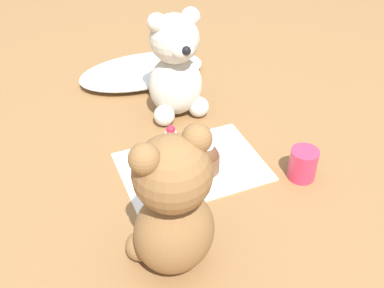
% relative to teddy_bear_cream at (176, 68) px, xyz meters
% --- Properties ---
extents(ground_plane, '(4.00, 4.00, 0.00)m').
position_rel_teddy_bear_cream_xyz_m(ground_plane, '(-0.04, -0.19, -0.11)').
color(ground_plane, olive).
extents(knitted_placemat, '(0.27, 0.19, 0.01)m').
position_rel_teddy_bear_cream_xyz_m(knitted_placemat, '(-0.04, -0.19, -0.11)').
color(knitted_placemat, silver).
rests_on(knitted_placemat, ground_plane).
extents(tulle_cloth, '(0.31, 0.17, 0.04)m').
position_rel_teddy_bear_cream_xyz_m(tulle_cloth, '(-0.02, 0.18, -0.09)').
color(tulle_cloth, white).
rests_on(tulle_cloth, ground_plane).
extents(teddy_bear_cream, '(0.12, 0.12, 0.23)m').
position_rel_teddy_bear_cream_xyz_m(teddy_bear_cream, '(0.00, 0.00, 0.00)').
color(teddy_bear_cream, beige).
rests_on(teddy_bear_cream, ground_plane).
extents(teddy_bear_tan, '(0.14, 0.13, 0.24)m').
position_rel_teddy_bear_cream_xyz_m(teddy_bear_tan, '(-0.15, -0.38, 0.00)').
color(teddy_bear_tan, olive).
rests_on(teddy_bear_tan, ground_plane).
extents(cupcake_near_cream_bear, '(0.05, 0.05, 0.06)m').
position_rel_teddy_bear_cream_xyz_m(cupcake_near_cream_bear, '(-0.06, -0.14, -0.08)').
color(cupcake_near_cream_bear, brown).
rests_on(cupcake_near_cream_bear, knitted_placemat).
extents(cupcake_near_tan_bear, '(0.05, 0.05, 0.07)m').
position_rel_teddy_bear_cream_xyz_m(cupcake_near_tan_bear, '(-0.02, -0.21, -0.08)').
color(cupcake_near_tan_bear, brown).
rests_on(cupcake_near_tan_bear, knitted_placemat).
extents(juice_glass, '(0.05, 0.05, 0.06)m').
position_rel_teddy_bear_cream_xyz_m(juice_glass, '(0.13, -0.29, -0.08)').
color(juice_glass, '#DB3356').
rests_on(juice_glass, ground_plane).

